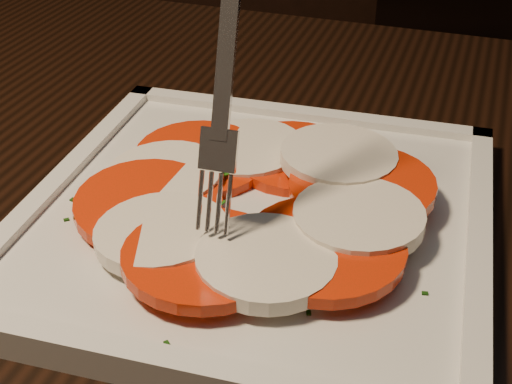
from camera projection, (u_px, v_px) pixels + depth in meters
name	position (u px, v px, depth m)	size (l,w,h in m)	color
table	(207.00, 304.00, 0.57)	(1.27, 0.91, 0.75)	black
chair	(275.00, 51.00, 1.32)	(0.54, 0.54, 0.93)	black
plate	(256.00, 220.00, 0.48)	(0.30, 0.30, 0.01)	silver
caprese_salad	(256.00, 197.00, 0.47)	(0.24, 0.25, 0.03)	red
fork	(231.00, 54.00, 0.40)	(0.03, 0.07, 0.19)	white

